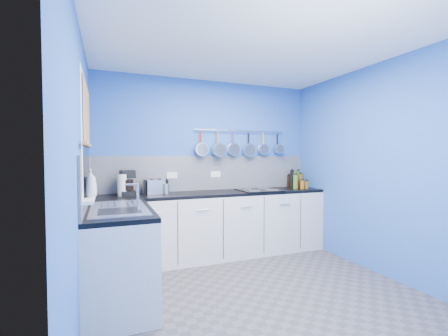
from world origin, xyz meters
TOP-DOWN VIEW (x-y plane):
  - floor at (0.00, 0.00)m, footprint 3.20×3.00m
  - ceiling at (0.00, 0.00)m, footprint 3.20×3.00m
  - wall_back at (0.00, 1.51)m, footprint 3.20×0.02m
  - wall_front at (0.00, -1.51)m, footprint 3.20×0.02m
  - wall_left at (-1.61, 0.00)m, footprint 0.02×3.00m
  - wall_right at (1.61, 0.00)m, footprint 0.02×3.00m
  - backsplash_back at (0.00, 1.49)m, footprint 3.20×0.02m
  - backsplash_left at (-1.59, 0.60)m, footprint 0.02×1.80m
  - cabinet_run_back at (0.00, 1.20)m, footprint 3.20×0.60m
  - worktop_back at (0.00, 1.20)m, footprint 3.20×0.60m
  - cabinet_run_left at (-1.30, 0.30)m, footprint 0.60×1.20m
  - worktop_left at (-1.30, 0.30)m, footprint 0.60×1.20m
  - window_frame at (-1.58, 0.30)m, footprint 0.01×1.00m
  - window_glass at (-1.57, 0.30)m, footprint 0.01×0.90m
  - bamboo_blind at (-1.56, 0.30)m, footprint 0.01×0.90m
  - window_sill at (-1.55, 0.30)m, footprint 0.10×0.98m
  - sink_unit at (-1.30, 0.30)m, footprint 0.50×0.95m
  - mixer_tap at (-1.14, 0.12)m, footprint 0.12×0.08m
  - socket_left at (-0.55, 1.48)m, footprint 0.15×0.01m
  - socket_right at (0.10, 1.48)m, footprint 0.15×0.01m
  - pot_rail at (0.50, 1.45)m, footprint 1.45×0.02m
  - soap_bottle_a at (-1.53, 0.07)m, footprint 0.10×0.10m
  - soap_bottle_b at (-1.53, 0.18)m, footprint 0.09×0.09m
  - paper_towel at (-1.22, 1.24)m, footprint 0.14×0.14m
  - coffee_maker at (-1.16, 1.26)m, footprint 0.21×0.23m
  - toaster at (-0.80, 1.33)m, footprint 0.32×0.23m
  - canister at (-0.67, 1.28)m, footprint 0.11×0.11m
  - hob at (0.66, 1.14)m, footprint 0.58×0.51m
  - pan_0 at (-0.13, 1.44)m, footprint 0.19×0.09m
  - pan_1 at (0.12, 1.44)m, footprint 0.20×0.13m
  - pan_2 at (0.37, 1.44)m, footprint 0.19×0.07m
  - pan_3 at (0.63, 1.44)m, footprint 0.20×0.08m
  - pan_4 at (0.88, 1.44)m, footprint 0.17×0.06m
  - pan_5 at (1.14, 1.44)m, footprint 0.15×0.11m
  - condiment_0 at (1.45, 1.33)m, footprint 0.06×0.06m
  - condiment_1 at (1.36, 1.33)m, footprint 0.06×0.06m
  - condiment_2 at (1.29, 1.33)m, footprint 0.06×0.06m
  - condiment_3 at (1.44, 1.23)m, footprint 0.07×0.07m
  - condiment_4 at (1.35, 1.22)m, footprint 0.07×0.07m
  - condiment_5 at (1.27, 1.23)m, footprint 0.05×0.05m
  - condiment_6 at (1.45, 1.11)m, footprint 0.06×0.06m
  - condiment_7 at (1.38, 1.11)m, footprint 0.07×0.07m
  - condiment_8 at (1.27, 1.14)m, footprint 0.07×0.07m

SIDE VIEW (x-z plane):
  - floor at x=0.00m, z-range -0.02..0.00m
  - cabinet_run_back at x=0.00m, z-range 0.00..0.86m
  - cabinet_run_left at x=-1.30m, z-range 0.00..0.86m
  - worktop_back at x=0.00m, z-range 0.86..0.90m
  - worktop_left at x=-1.30m, z-range 0.86..0.90m
  - sink_unit at x=-1.30m, z-range 0.90..0.91m
  - hob at x=0.66m, z-range 0.90..0.91m
  - condiment_4 at x=1.35m, z-range 0.90..1.01m
  - condiment_6 at x=1.45m, z-range 0.90..1.02m
  - condiment_7 at x=1.38m, z-range 0.90..1.03m
  - canister at x=-0.67m, z-range 0.90..1.03m
  - toaster at x=-0.80m, z-range 0.90..1.09m
  - condiment_2 at x=1.29m, z-range 0.90..1.10m
  - condiment_8 at x=1.27m, z-range 0.90..1.11m
  - condiment_3 at x=1.44m, z-range 0.90..1.12m
  - condiment_1 at x=1.36m, z-range 0.90..1.15m
  - mixer_tap at x=-1.14m, z-range 0.90..1.16m
  - condiment_0 at x=1.45m, z-range 0.90..1.17m
  - window_sill at x=-1.55m, z-range 1.02..1.05m
  - paper_towel at x=-1.22m, z-range 0.90..1.17m
  - condiment_5 at x=1.27m, z-range 0.90..1.18m
  - coffee_maker at x=-1.16m, z-range 0.90..1.22m
  - socket_left at x=-0.55m, z-range 1.09..1.18m
  - socket_right at x=0.10m, z-range 1.09..1.18m
  - soap_bottle_b at x=-1.53m, z-range 1.05..1.22m
  - backsplash_back at x=0.00m, z-range 0.90..1.40m
  - backsplash_left at x=-1.59m, z-range 0.90..1.40m
  - soap_bottle_a at x=-1.53m, z-range 1.05..1.29m
  - wall_back at x=0.00m, z-range 0.00..2.50m
  - wall_front at x=0.00m, z-range 0.00..2.50m
  - wall_left at x=-1.61m, z-range 0.00..2.50m
  - wall_right at x=1.61m, z-range 0.00..2.50m
  - window_glass at x=-1.57m, z-range 1.05..2.05m
  - window_frame at x=-1.58m, z-range 1.00..2.10m
  - pan_3 at x=0.63m, z-range 1.39..1.78m
  - pan_1 at x=0.12m, z-range 1.39..1.78m
  - pan_0 at x=-0.13m, z-range 1.40..1.78m
  - pan_2 at x=0.37m, z-range 1.40..1.78m
  - pan_4 at x=0.88m, z-range 1.42..1.78m
  - pan_5 at x=1.14m, z-range 1.44..1.78m
  - bamboo_blind at x=-1.56m, z-range 1.50..2.05m
  - pot_rail at x=0.50m, z-range 1.77..1.79m
  - ceiling at x=0.00m, z-range 2.50..2.52m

